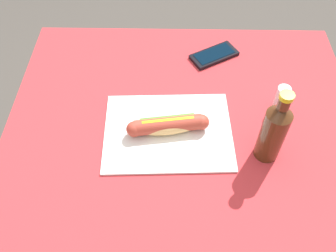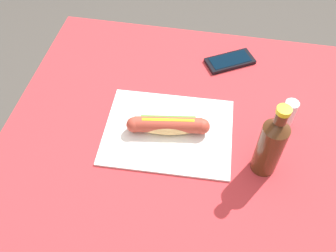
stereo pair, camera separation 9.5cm
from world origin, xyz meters
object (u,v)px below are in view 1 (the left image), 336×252
Objects in this scene: hot_dog at (168,126)px; cell_phone at (214,55)px; soda_bottle at (274,131)px; salt_shaker at (281,99)px.

cell_phone is at bearing 65.28° from hot_dog.
cell_phone is at bearing 106.57° from soda_bottle.
cell_phone is (0.14, 0.31, -0.02)m from hot_dog.
salt_shaker is (0.17, -0.22, 0.03)m from cell_phone.
soda_bottle reaches higher than salt_shaker.
soda_bottle is at bearing -13.81° from hot_dog.
soda_bottle is 0.17m from salt_shaker.
salt_shaker is at bearing 16.43° from hot_dog.
salt_shaker reaches higher than cell_phone.
hot_dog is at bearing -114.72° from cell_phone.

